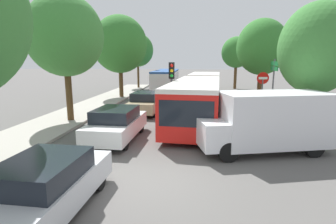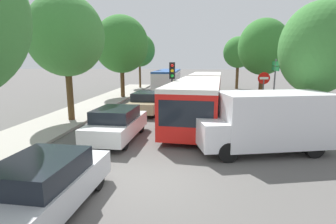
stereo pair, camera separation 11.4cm
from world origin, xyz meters
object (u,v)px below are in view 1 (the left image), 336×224
(queued_car_white, at_px, (117,124))
(tree_left_distant, at_px, (137,51))
(white_van, at_px, (268,120))
(city_bus_rear, at_px, (166,78))
(direction_sign_post, at_px, (274,75))
(tree_right_mid, at_px, (262,47))
(tree_right_near, at_px, (317,49))
(traffic_light, at_px, (172,79))
(tree_left_mid, at_px, (66,38))
(tree_left_far, at_px, (120,46))
(tree_right_far, at_px, (236,52))
(queued_car_tan, at_px, (146,103))
(articulated_bus, at_px, (201,92))
(queued_car_silver, at_px, (46,186))
(no_entry_sign, at_px, (262,88))

(queued_car_white, distance_m, tree_left_distant, 22.17)
(white_van, distance_m, tree_left_distant, 24.75)
(tree_left_distant, bearing_deg, city_bus_rear, -13.62)
(direction_sign_post, distance_m, tree_right_mid, 3.78)
(tree_left_distant, xyz_separation_m, tree_right_near, (12.33, -20.01, -0.63))
(traffic_light, height_order, tree_left_distant, tree_left_distant)
(queued_car_white, height_order, white_van, white_van)
(tree_left_mid, relative_size, tree_left_far, 0.93)
(queued_car_white, height_order, tree_right_far, tree_right_far)
(queued_car_tan, bearing_deg, articulated_bus, -76.24)
(queued_car_silver, height_order, tree_left_distant, tree_left_distant)
(tree_left_far, bearing_deg, city_bus_rear, 65.36)
(queued_car_silver, xyz_separation_m, tree_left_distant, (-3.50, 27.40, 3.95))
(tree_left_far, bearing_deg, white_van, -55.82)
(white_van, height_order, direction_sign_post, direction_sign_post)
(no_entry_sign, distance_m, tree_left_mid, 11.59)
(tree_right_far, bearing_deg, tree_left_distant, -175.23)
(tree_left_far, distance_m, tree_left_distant, 8.51)
(traffic_light, xyz_separation_m, tree_left_mid, (-5.77, -0.39, 2.21))
(queued_car_tan, height_order, no_entry_sign, no_entry_sign)
(city_bus_rear, height_order, queued_car_silver, city_bus_rear)
(queued_car_white, bearing_deg, city_bus_rear, 2.18)
(no_entry_sign, relative_size, tree_right_mid, 0.42)
(city_bus_rear, distance_m, tree_left_distant, 4.99)
(tree_right_near, distance_m, tree_right_mid, 8.92)
(traffic_light, bearing_deg, tree_right_near, 67.58)
(tree_left_mid, bearing_deg, traffic_light, 3.84)
(articulated_bus, height_order, queued_car_white, articulated_bus)
(queued_car_silver, xyz_separation_m, tree_left_far, (-3.33, 18.90, 4.12))
(city_bus_rear, bearing_deg, tree_right_mid, -140.28)
(city_bus_rear, distance_m, tree_left_far, 9.06)
(tree_right_far, bearing_deg, traffic_light, -108.94)
(direction_sign_post, height_order, tree_right_far, tree_right_far)
(white_van, height_order, no_entry_sign, no_entry_sign)
(direction_sign_post, bearing_deg, traffic_light, 27.75)
(queued_car_silver, height_order, no_entry_sign, no_entry_sign)
(no_entry_sign, bearing_deg, tree_right_far, 176.08)
(white_van, relative_size, no_entry_sign, 1.88)
(queued_car_silver, height_order, white_van, white_van)
(queued_car_silver, bearing_deg, tree_right_mid, -25.22)
(white_van, xyz_separation_m, tree_right_far, (2.47, 23.53, 3.23))
(articulated_bus, relative_size, city_bus_rear, 1.49)
(tree_left_mid, height_order, tree_left_distant, tree_left_mid)
(white_van, distance_m, no_entry_sign, 6.10)
(city_bus_rear, bearing_deg, tree_right_far, -77.39)
(city_bus_rear, relative_size, tree_left_distant, 1.62)
(queued_car_tan, bearing_deg, queued_car_silver, -178.24)
(city_bus_rear, distance_m, tree_right_far, 9.24)
(traffic_light, height_order, tree_right_far, tree_right_far)
(tree_right_mid, bearing_deg, queued_car_white, -129.78)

